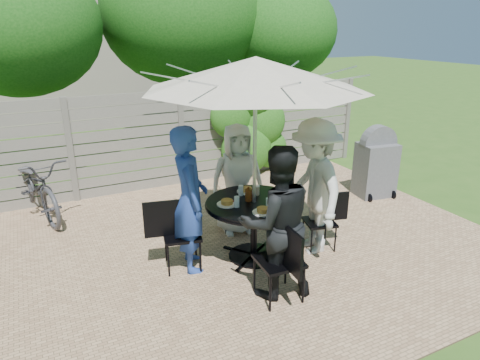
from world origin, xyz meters
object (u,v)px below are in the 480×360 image
plate_extra (275,207)px  person_right (314,187)px  patio_table (254,219)px  bicycle (37,186)px  chair_back (235,209)px  glass_left (237,202)px  coffee_cup (256,191)px  umbrella (256,73)px  plate_right (280,197)px  bbq_grill (376,165)px  chair_right (320,232)px  person_left (190,200)px  person_back (237,180)px  glass_back (241,190)px  chair_front (279,276)px  person_front (276,223)px  plate_back (246,190)px  chair_left (181,248)px  plate_left (227,203)px  syrup_jug (249,195)px  glass_front (269,203)px  plate_front (263,211)px

plate_extra → person_right: bearing=13.7°
patio_table → bicycle: size_ratio=0.74×
chair_back → glass_left: bearing=-15.5°
coffee_cup → umbrella: bearing=-125.5°
plate_right → coffee_cup: size_ratio=2.17×
chair_back → bbq_grill: bearing=99.8°
chair_right → bicycle: 4.52m
person_left → bicycle: 3.11m
person_back → glass_back: size_ratio=11.86×
patio_table → chair_front: 1.00m
person_front → coffee_cup: (0.30, 1.01, -0.02)m
plate_right → coffee_cup: (-0.21, 0.27, 0.04)m
plate_back → plate_extra: (0.05, -0.68, 0.00)m
chair_front → coffee_cup: (0.32, 1.15, 0.58)m
chair_left → plate_left: chair_left is taller
plate_right → person_back: bearing=102.4°
patio_table → chair_front: size_ratio=1.48×
person_front → syrup_jug: bearing=-86.1°
plate_left → bicycle: (-2.14, 2.67, -0.33)m
person_back → glass_front: size_ratio=11.86×
person_front → plate_back: (0.23, 1.17, -0.05)m
chair_left → syrup_jug: size_ratio=5.95×
plate_back → person_back: bearing=79.0°
umbrella → bicycle: umbrella is taller
patio_table → glass_front: glass_front is taller
person_back → person_left: 1.18m
bicycle → person_right: bearing=-56.0°
person_right → plate_extra: bearing=-65.2°
patio_table → chair_back: bearing=79.0°
person_back → patio_table: bearing=-90.0°
person_right → plate_extra: person_right is taller
glass_back → person_front: bearing=-95.5°
person_left → person_back: bearing=-45.0°
chair_left → person_right: person_right is taller
umbrella → chair_right: size_ratio=3.84×
chair_right → plate_front: (-1.01, -0.17, 0.59)m
person_right → plate_left: size_ratio=7.14×
bicycle → syrup_jug: bearing=-62.5°
syrup_jug → bicycle: bicycle is taller
person_left → person_right: size_ratio=1.01×
chair_left → syrup_jug: syrup_jug is taller
person_right → plate_right: (-0.46, 0.09, -0.09)m
bicycle → person_back: bearing=-50.8°
plate_left → bbq_grill: (3.37, 0.92, -0.24)m
plate_back → plate_left: same height
plate_front → coffee_cup: coffee_cup is taller
plate_left → bicycle: bicycle is taller
umbrella → plate_back: size_ratio=12.19×
coffee_cup → chair_front: bearing=-105.7°
chair_left → plate_front: size_ratio=3.66×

